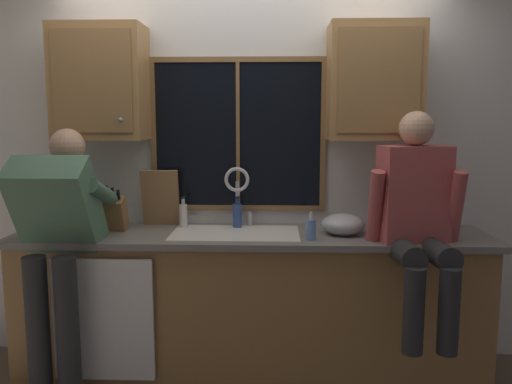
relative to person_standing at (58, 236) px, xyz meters
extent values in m
cube|color=silver|center=(1.09, 0.68, 0.31)|extent=(5.32, 0.12, 2.55)
cube|color=black|center=(1.00, 0.62, 0.56)|extent=(1.10, 0.02, 0.95)
cube|color=brown|center=(1.00, 0.61, 1.05)|extent=(1.17, 0.02, 0.04)
cube|color=brown|center=(1.00, 0.61, 0.07)|extent=(1.17, 0.02, 0.04)
cube|color=brown|center=(0.43, 0.61, 0.56)|extent=(0.03, 0.02, 0.95)
cube|color=brown|center=(1.57, 0.61, 0.56)|extent=(0.04, 0.02, 0.95)
cube|color=brown|center=(1.00, 0.60, 0.56)|extent=(0.02, 0.02, 0.95)
cube|color=olive|center=(1.09, 0.33, -0.53)|extent=(2.92, 0.58, 0.88)
cube|color=slate|center=(1.09, 0.31, -0.07)|extent=(2.98, 0.62, 0.04)
cube|color=white|center=(0.24, 0.02, -0.51)|extent=(0.60, 0.02, 0.74)
cube|color=#A87A47|center=(0.14, 0.46, 0.89)|extent=(0.57, 0.33, 0.72)
cube|color=olive|center=(0.14, 0.29, 0.89)|extent=(0.49, 0.01, 0.62)
sphere|color=#B2B2B7|center=(0.31, 0.28, 0.66)|extent=(0.02, 0.02, 0.02)
cube|color=#A87A47|center=(1.87, 0.46, 0.89)|extent=(0.57, 0.33, 0.72)
cube|color=olive|center=(1.87, 0.29, 0.89)|extent=(0.49, 0.01, 0.62)
sphere|color=#B2B2B7|center=(2.04, 0.28, 0.66)|extent=(0.02, 0.02, 0.02)
cube|color=white|center=(1.00, 0.32, -0.06)|extent=(0.80, 0.46, 0.02)
cube|color=beige|center=(0.80, 0.32, -0.16)|extent=(0.36, 0.42, 0.20)
cube|color=beige|center=(1.20, 0.32, -0.16)|extent=(0.36, 0.42, 0.20)
cube|color=white|center=(1.00, 0.32, -0.16)|extent=(0.04, 0.42, 0.20)
cylinder|color=silver|center=(1.00, 0.54, 0.10)|extent=(0.03, 0.03, 0.30)
torus|color=silver|center=(1.00, 0.48, 0.27)|extent=(0.16, 0.02, 0.16)
cylinder|color=silver|center=(1.08, 0.54, 0.00)|extent=(0.03, 0.03, 0.09)
cylinder|color=#262628|center=(-0.08, -0.14, -0.53)|extent=(0.13, 0.13, 0.88)
cylinder|color=#262628|center=(0.09, -0.14, -0.53)|extent=(0.13, 0.13, 0.88)
cube|color=#4C7259|center=(0.00, 0.01, 0.16)|extent=(0.44, 0.48, 0.61)
sphere|color=tan|center=(0.00, 0.21, 0.51)|extent=(0.21, 0.21, 0.21)
cylinder|color=#4C7259|center=(-0.22, 0.19, 0.21)|extent=(0.09, 0.52, 0.26)
cylinder|color=#4C7259|center=(0.22, 0.19, 0.21)|extent=(0.09, 0.52, 0.26)
cylinder|color=#262628|center=(1.97, -0.07, -0.07)|extent=(0.14, 0.43, 0.16)
cylinder|color=#262628|center=(2.15, -0.07, -0.07)|extent=(0.14, 0.43, 0.16)
cylinder|color=#262628|center=(1.97, -0.28, -0.32)|extent=(0.11, 0.11, 0.46)
cylinder|color=#262628|center=(2.15, -0.28, -0.32)|extent=(0.11, 0.11, 0.46)
cube|color=#B24C4C|center=(2.06, 0.15, 0.23)|extent=(0.43, 0.28, 0.56)
sphere|color=tan|center=(2.06, 0.15, 0.61)|extent=(0.20, 0.20, 0.20)
cylinder|color=#B24C4C|center=(1.83, 0.10, 0.15)|extent=(0.08, 0.20, 0.47)
cylinder|color=#B24C4C|center=(2.29, 0.10, 0.15)|extent=(0.08, 0.20, 0.47)
cube|color=olive|center=(0.23, 0.36, 0.06)|extent=(0.12, 0.18, 0.25)
cylinder|color=black|center=(0.20, 0.30, 0.21)|extent=(0.02, 0.05, 0.09)
cylinder|color=black|center=(0.23, 0.31, 0.20)|extent=(0.02, 0.04, 0.08)
cylinder|color=black|center=(0.27, 0.31, 0.20)|extent=(0.02, 0.04, 0.06)
cube|color=#997047|center=(0.48, 0.53, 0.14)|extent=(0.25, 0.10, 0.38)
ellipsoid|color=#B7B7BC|center=(1.67, 0.32, 0.01)|extent=(0.27, 0.27, 0.13)
cylinder|color=#668CCC|center=(1.46, 0.15, 0.01)|extent=(0.06, 0.06, 0.12)
cylinder|color=silver|center=(1.46, 0.15, 0.09)|extent=(0.02, 0.02, 0.04)
cylinder|color=silver|center=(1.46, 0.13, 0.12)|extent=(0.01, 0.04, 0.01)
cylinder|color=#334C8C|center=(1.00, 0.50, 0.03)|extent=(0.06, 0.06, 0.15)
cylinder|color=navy|center=(1.00, 0.50, 0.13)|extent=(0.03, 0.03, 0.04)
cylinder|color=black|center=(1.00, 0.50, 0.15)|extent=(0.03, 0.03, 0.01)
cylinder|color=silver|center=(0.64, 0.49, 0.03)|extent=(0.05, 0.05, 0.15)
cylinder|color=#B3AFA7|center=(0.64, 0.49, 0.12)|extent=(0.02, 0.02, 0.04)
cylinder|color=black|center=(0.64, 0.49, 0.15)|extent=(0.03, 0.03, 0.01)
camera|label=1|loc=(1.24, -2.95, 0.68)|focal=37.28mm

